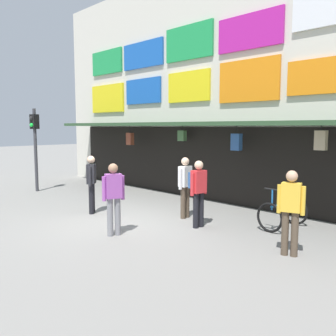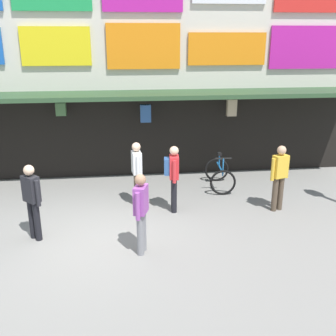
% 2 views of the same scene
% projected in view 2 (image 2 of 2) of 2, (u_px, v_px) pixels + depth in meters
% --- Properties ---
extents(ground_plane, '(80.00, 80.00, 0.00)m').
position_uv_depth(ground_plane, '(102.00, 236.00, 8.70)').
color(ground_plane, gray).
extents(shopfront, '(18.00, 2.60, 8.00)m').
position_uv_depth(shopfront, '(101.00, 44.00, 11.74)').
color(shopfront, beige).
rests_on(shopfront, ground).
extents(bicycle_parked, '(0.81, 1.21, 1.05)m').
position_uv_depth(bicycle_parked, '(220.00, 175.00, 11.33)').
color(bicycle_parked, black).
rests_on(bicycle_parked, ground).
extents(pedestrian_in_green, '(0.32, 0.51, 1.68)m').
position_uv_depth(pedestrian_in_green, '(141.00, 210.00, 7.74)').
color(pedestrian_in_green, gray).
rests_on(pedestrian_in_green, ground).
extents(pedestrian_in_yellow, '(0.41, 0.41, 1.68)m').
position_uv_depth(pedestrian_in_yellow, '(32.00, 198.00, 8.28)').
color(pedestrian_in_yellow, black).
rests_on(pedestrian_in_yellow, ground).
extents(pedestrian_in_red, '(0.51, 0.32, 1.68)m').
position_uv_depth(pedestrian_in_red, '(279.00, 175.00, 9.69)').
color(pedestrian_in_red, brown).
rests_on(pedestrian_in_red, ground).
extents(pedestrian_in_white, '(0.26, 0.53, 1.68)m').
position_uv_depth(pedestrian_in_white, '(137.00, 171.00, 9.98)').
color(pedestrian_in_white, brown).
rests_on(pedestrian_in_white, ground).
extents(pedestrian_in_purple, '(0.38, 0.53, 1.68)m').
position_uv_depth(pedestrian_in_purple, '(173.00, 174.00, 9.64)').
color(pedestrian_in_purple, black).
rests_on(pedestrian_in_purple, ground).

